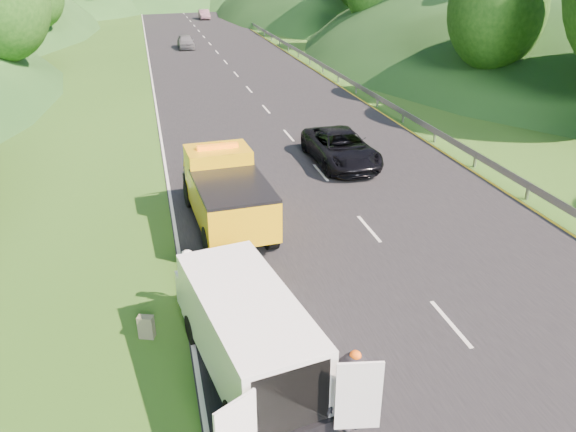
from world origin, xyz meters
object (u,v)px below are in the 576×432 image
object	(u,v)px
woman	(193,306)
suitcase	(146,327)
child	(246,318)
passing_suv	(340,164)
white_van	(245,327)
tow_truck	(226,191)
worker	(351,428)

from	to	relation	value
woman	suitcase	xyz separation A→B (m)	(-1.29, -1.18, 0.32)
woman	child	world-z (taller)	woman
child	passing_suv	xyz separation A→B (m)	(6.65, 11.35, 0.00)
white_van	passing_suv	xyz separation A→B (m)	(7.01, 13.45, -1.25)
tow_truck	woman	xyz separation A→B (m)	(-1.77, -5.04, -1.35)
suitcase	passing_suv	distance (m)	14.85
tow_truck	suitcase	bearing A→B (deg)	-119.69
woman	passing_suv	bearing A→B (deg)	-54.62
woman	suitcase	world-z (taller)	woman
white_van	woman	world-z (taller)	white_van
white_van	suitcase	xyz separation A→B (m)	(-2.31, 1.90, -0.92)
woman	worker	xyz separation A→B (m)	(2.84, -5.45, 0.00)
passing_suv	suitcase	bearing A→B (deg)	-129.54
child	suitcase	world-z (taller)	suitcase
passing_suv	white_van	bearing A→B (deg)	-118.18
tow_truck	child	distance (m)	6.18
woman	passing_suv	size ratio (longest dim) A/B	0.32
woman	suitcase	distance (m)	1.78
tow_truck	worker	world-z (taller)	tow_truck
worker	passing_suv	distance (m)	16.65
tow_truck	suitcase	size ratio (longest dim) A/B	10.09
woman	suitcase	size ratio (longest dim) A/B	2.79
child	white_van	bearing A→B (deg)	-62.89
tow_truck	passing_suv	bearing A→B (deg)	36.83
suitcase	woman	bearing A→B (deg)	42.62
child	woman	bearing A→B (deg)	-178.61
worker	suitcase	bearing A→B (deg)	124.58
tow_truck	worker	distance (m)	10.63
worker	passing_suv	bearing A→B (deg)	62.37
tow_truck	white_van	bearing A→B (deg)	-98.78
passing_suv	worker	bearing A→B (deg)	-108.82
woman	worker	size ratio (longest dim) A/B	0.94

